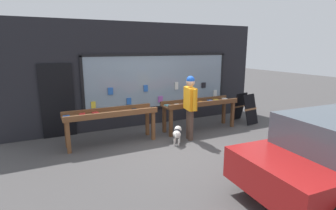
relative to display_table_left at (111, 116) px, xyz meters
The scene contains 7 objects.
ground_plane 1.91m from the display_table_left, 37.98° to the right, with size 40.00×40.00×0.00m, color #474444.
shopfront_facade 2.10m from the display_table_left, 43.24° to the left, with size 8.48×0.29×3.30m.
display_table_left is the anchor object (origin of this frame).
display_table_right 2.78m from the display_table_left, ahead, with size 2.43×0.61×0.95m.
person_browsing 2.16m from the display_table_left, 17.68° to the right, with size 0.29×0.69×1.78m.
small_dog 1.81m from the display_table_left, 27.42° to the right, with size 0.42×0.51×0.44m.
sandwich_board_sign 4.61m from the display_table_left, ahead, with size 0.63×0.86×0.99m.
Camera 1 is at (-2.96, -5.60, 2.53)m, focal length 28.00 mm.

